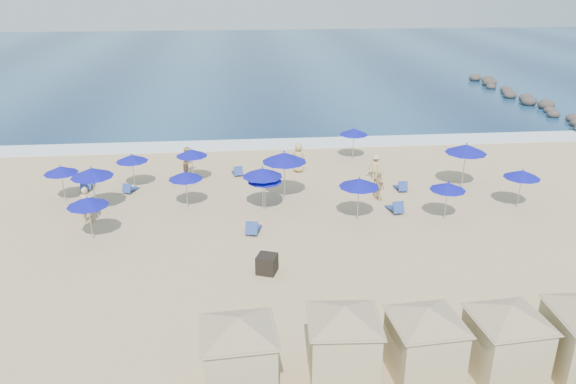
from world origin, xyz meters
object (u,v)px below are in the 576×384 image
(umbrella_8, at_px, (359,183))
(umbrella_12, at_px, (185,175))
(umbrella_2, at_px, (132,158))
(umbrella_5, at_px, (265,178))
(cabana_1, at_px, (343,332))
(umbrella_9, at_px, (354,132))
(beachgoer_0, at_px, (86,205))
(beachgoer_2, at_px, (379,186))
(umbrella_1, at_px, (92,172))
(umbrella_7, at_px, (284,157))
(cabana_3, at_px, (507,331))
(umbrella_11, at_px, (522,174))
(cabana_2, at_px, (426,333))
(beachgoer_4, at_px, (299,158))
(beachgoer_1, at_px, (188,161))
(trash_bin, at_px, (267,264))
(umbrella_3, at_px, (87,202))
(umbrella_10, at_px, (466,149))
(beachgoer_3, at_px, (376,167))
(rock_jetty, at_px, (535,103))
(umbrella_13, at_px, (448,186))
(umbrella_4, at_px, (192,153))
(umbrella_6, at_px, (262,172))
(umbrella_0, at_px, (61,170))

(umbrella_8, distance_m, umbrella_12, 8.97)
(umbrella_2, height_order, umbrella_5, umbrella_2)
(umbrella_5, bearing_deg, cabana_1, -82.71)
(umbrella_2, distance_m, umbrella_9, 14.16)
(beachgoer_0, xyz_separation_m, beachgoer_2, (15.09, 1.48, -0.14))
(umbrella_1, relative_size, umbrella_7, 0.90)
(cabana_3, bearing_deg, umbrella_11, 61.91)
(cabana_1, xyz_separation_m, cabana_2, (2.48, -0.20, -0.04))
(umbrella_1, relative_size, beachgoer_4, 1.35)
(cabana_1, relative_size, umbrella_2, 2.14)
(beachgoer_1, bearing_deg, trash_bin, -145.03)
(umbrella_5, xyz_separation_m, umbrella_11, (13.32, -0.85, 0.09))
(trash_bin, bearing_deg, umbrella_3, 174.47)
(umbrella_10, relative_size, beachgoer_2, 1.68)
(beachgoer_3, bearing_deg, trash_bin, 93.07)
(beachgoer_0, bearing_deg, beachgoer_4, -150.90)
(beachgoer_2, relative_size, beachgoer_4, 0.87)
(umbrella_2, xyz_separation_m, umbrella_12, (3.24, -3.15, -0.01))
(cabana_1, relative_size, umbrella_8, 1.92)
(umbrella_2, bearing_deg, rock_jetty, 27.36)
(rock_jetty, xyz_separation_m, trash_bin, (-25.98, -27.49, 0.03))
(beachgoer_1, distance_m, beachgoer_3, 11.32)
(cabana_2, xyz_separation_m, umbrella_5, (-4.15, 13.21, 0.23))
(trash_bin, distance_m, umbrella_13, 10.36)
(umbrella_9, bearing_deg, rock_jetty, 33.93)
(umbrella_10, distance_m, beachgoer_0, 20.64)
(cabana_2, xyz_separation_m, umbrella_7, (-3.00, 14.70, 0.84))
(umbrella_12, bearing_deg, umbrella_7, 7.57)
(umbrella_4, height_order, beachgoer_4, umbrella_4)
(trash_bin, distance_m, beachgoer_3, 12.52)
(umbrella_3, xyz_separation_m, umbrella_5, (8.24, 2.58, -0.11))
(rock_jetty, height_order, beachgoer_0, beachgoer_0)
(umbrella_6, bearing_deg, umbrella_11, -4.09)
(umbrella_0, relative_size, beachgoer_0, 1.10)
(cabana_3, height_order, umbrella_1, cabana_3)
(beachgoer_4, bearing_deg, beachgoer_0, 51.71)
(umbrella_9, xyz_separation_m, beachgoer_3, (0.52, -4.10, -1.04))
(cabana_2, relative_size, umbrella_8, 1.86)
(rock_jetty, distance_m, beachgoer_4, 27.88)
(umbrella_2, distance_m, beachgoer_4, 9.91)
(umbrella_8, distance_m, beachgoer_0, 13.51)
(umbrella_5, distance_m, beachgoer_3, 7.87)
(umbrella_13, xyz_separation_m, beachgoer_2, (-2.74, 2.81, -0.97))
(cabana_3, xyz_separation_m, umbrella_0, (-17.40, 15.65, 0.22))
(umbrella_7, distance_m, beachgoer_1, 7.17)
(rock_jetty, xyz_separation_m, umbrella_2, (-33.01, -17.08, 1.42))
(umbrella_6, height_order, umbrella_7, umbrella_7)
(cabana_1, distance_m, umbrella_3, 14.39)
(umbrella_3, xyz_separation_m, beachgoer_0, (-0.63, 1.93, -0.94))
(umbrella_1, bearing_deg, cabana_3, -42.44)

